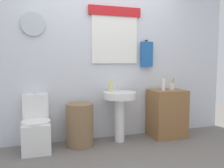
% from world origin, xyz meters
% --- Properties ---
extents(ground_plane, '(8.00, 8.00, 0.00)m').
position_xyz_m(ground_plane, '(0.00, 0.00, 0.00)').
color(ground_plane, slate).
extents(back_wall, '(4.40, 0.18, 2.60)m').
position_xyz_m(back_wall, '(0.00, 1.15, 1.31)').
color(back_wall, silver).
rests_on(back_wall, ground_plane).
extents(toilet, '(0.38, 0.51, 0.77)m').
position_xyz_m(toilet, '(-0.98, 0.89, 0.29)').
color(toilet, white).
rests_on(toilet, ground_plane).
extents(laundry_hamper, '(0.39, 0.39, 0.61)m').
position_xyz_m(laundry_hamper, '(-0.39, 0.85, 0.30)').
color(laundry_hamper, '#846647').
rests_on(laundry_hamper, ground_plane).
extents(pedestal_sink, '(0.49, 0.49, 0.75)m').
position_xyz_m(pedestal_sink, '(0.22, 0.85, 0.56)').
color(pedestal_sink, white).
rests_on(pedestal_sink, ground_plane).
extents(faucet, '(0.03, 0.03, 0.10)m').
position_xyz_m(faucet, '(0.22, 0.97, 0.80)').
color(faucet, silver).
rests_on(faucet, pedestal_sink).
extents(wooden_cabinet, '(0.53, 0.44, 0.75)m').
position_xyz_m(wooden_cabinet, '(1.02, 0.85, 0.38)').
color(wooden_cabinet, olive).
rests_on(wooden_cabinet, ground_plane).
extents(soap_bottle, '(0.05, 0.05, 0.17)m').
position_xyz_m(soap_bottle, '(0.10, 0.90, 0.84)').
color(soap_bottle, '#DBD166').
rests_on(soap_bottle, pedestal_sink).
extents(lotion_bottle, '(0.05, 0.05, 0.19)m').
position_xyz_m(lotion_bottle, '(0.93, 0.81, 0.85)').
color(lotion_bottle, white).
rests_on(lotion_bottle, wooden_cabinet).
extents(toothbrush_cup, '(0.08, 0.08, 0.18)m').
position_xyz_m(toothbrush_cup, '(1.11, 0.87, 0.81)').
color(toothbrush_cup, silver).
rests_on(toothbrush_cup, wooden_cabinet).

